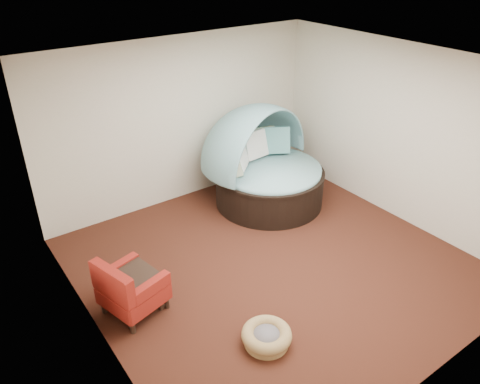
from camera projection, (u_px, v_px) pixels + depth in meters
floor at (273, 263)px, 6.71m from camera, size 5.00×5.00×0.00m
wall_back at (181, 121)px, 7.81m from camera, size 5.00×0.00×5.00m
wall_front at (452, 277)px, 4.26m from camera, size 5.00×0.00×5.00m
wall_left at (87, 241)px, 4.76m from camera, size 0.00×5.00×5.00m
wall_right at (399, 134)px, 7.32m from camera, size 0.00×5.00×5.00m
ceiling at (281, 67)px, 5.36m from camera, size 5.00×5.00×0.00m
canopy_daybed at (265, 159)px, 7.93m from camera, size 2.33×2.29×1.72m
pet_basket at (267, 336)px, 5.35m from camera, size 0.72×0.72×0.20m
red_armchair at (130, 289)px, 5.67m from camera, size 0.84×0.84×0.80m
side_table at (133, 288)px, 5.72m from camera, size 0.66×0.66×0.54m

